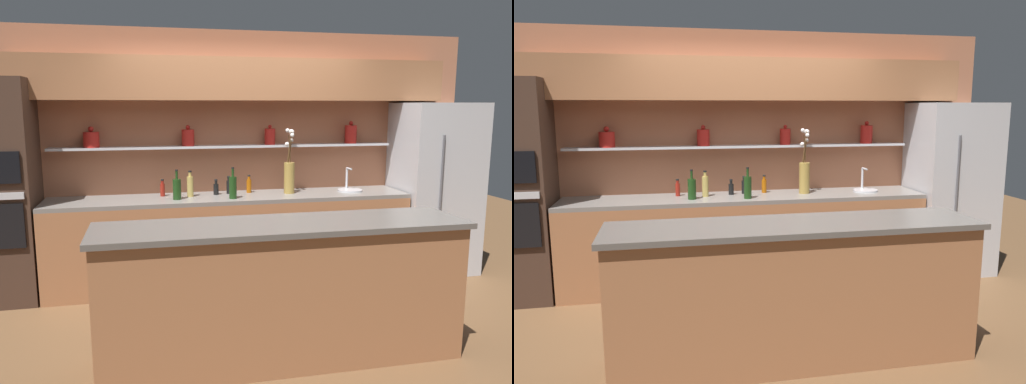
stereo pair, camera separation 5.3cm
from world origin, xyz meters
TOP-DOWN VIEW (x-y plane):
  - ground_plane at (0.00, 0.00)m, footprint 12.00×12.00m
  - back_wall_unit at (-0.00, 1.53)m, footprint 5.20×0.44m
  - back_counter_unit at (-0.08, 1.24)m, footprint 3.67×0.62m
  - island_counter at (0.00, -0.44)m, footprint 2.63×0.61m
  - refrigerator at (2.19, 1.20)m, footprint 0.83×0.73m
  - flower_vase at (0.53, 1.27)m, footprint 0.11×0.15m
  - sink_fixture at (1.21, 1.25)m, footprint 0.26×0.26m
  - bottle_sauce_0 at (-0.77, 1.36)m, footprint 0.05×0.05m
  - bottle_sauce_1 at (-0.09, 1.37)m, footprint 0.05×0.05m
  - bottle_wine_2 at (-0.10, 1.08)m, footprint 0.08×0.08m
  - bottle_wine_3 at (-0.64, 1.15)m, footprint 0.08×0.08m
  - bottle_sauce_4 at (0.13, 1.39)m, footprint 0.05×0.05m
  - bottle_spirit_5 at (-0.50, 1.28)m, footprint 0.06×0.06m
  - bottle_sauce_6 at (-0.23, 1.34)m, footprint 0.05×0.05m

SIDE VIEW (x-z plane):
  - ground_plane at x=0.00m, z-range 0.00..0.00m
  - back_counter_unit at x=-0.08m, z-range 0.00..0.92m
  - island_counter at x=0.00m, z-range 0.00..1.02m
  - refrigerator at x=2.19m, z-range 0.00..1.86m
  - sink_fixture at x=1.21m, z-range 0.82..1.07m
  - bottle_sauce_6 at x=-0.23m, z-range 0.90..1.07m
  - bottle_sauce_0 at x=-0.77m, z-range 0.91..1.08m
  - bottle_sauce_4 at x=0.13m, z-range 0.91..1.09m
  - bottle_sauce_1 at x=-0.09m, z-range 0.91..1.09m
  - bottle_wine_3 at x=-0.64m, z-range 0.88..1.17m
  - bottle_spirit_5 at x=-0.50m, z-range 0.90..1.16m
  - bottle_wine_2 at x=-0.10m, z-range 0.88..1.19m
  - flower_vase at x=0.53m, z-range 0.80..1.47m
  - back_wall_unit at x=0.00m, z-range 0.25..2.85m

